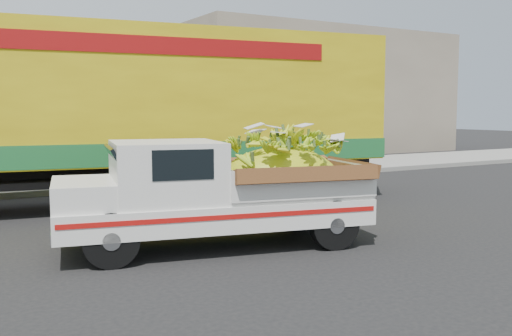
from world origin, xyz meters
TOP-DOWN VIEW (x-y plane):
  - ground at (0.00, 0.00)m, footprint 100.00×100.00m
  - curb at (0.00, 6.57)m, footprint 60.00×0.25m
  - sidewalk at (0.00, 8.67)m, footprint 60.00×4.00m
  - building_right at (14.00, 15.57)m, footprint 14.00×6.00m
  - pickup_truck at (0.85, -0.34)m, footprint 4.88×2.61m
  - semi_trailer at (0.46, 4.11)m, footprint 12.06×4.18m

SIDE VIEW (x-z plane):
  - ground at x=0.00m, z-range 0.00..0.00m
  - sidewalk at x=0.00m, z-range 0.00..0.14m
  - curb at x=0.00m, z-range 0.00..0.15m
  - pickup_truck at x=0.85m, z-range 0.06..1.68m
  - semi_trailer at x=0.46m, z-range 0.22..4.02m
  - building_right at x=14.00m, z-range 0.00..6.00m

